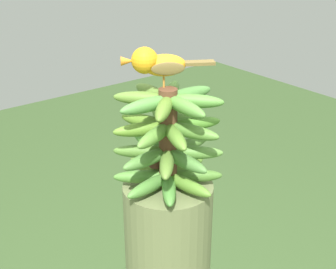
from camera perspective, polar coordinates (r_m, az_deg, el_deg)
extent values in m
cylinder|color=brown|center=(1.19, 0.00, -0.58)|extent=(0.05, 0.05, 0.27)
ellipsoid|color=#557D29|center=(1.27, -2.07, -4.09)|extent=(0.06, 0.16, 0.03)
ellipsoid|color=#518A36|center=(1.24, -2.93, -5.07)|extent=(0.15, 0.12, 0.03)
ellipsoid|color=#4D8436|center=(1.20, -2.06, -6.10)|extent=(0.16, 0.06, 0.03)
ellipsoid|color=#4B8836|center=(1.18, 0.11, -6.52)|extent=(0.12, 0.15, 0.03)
ellipsoid|color=#5A882E|center=(1.20, 2.21, -6.03)|extent=(0.06, 0.16, 0.03)
ellipsoid|color=#4C7B2E|center=(1.24, 2.92, -4.98)|extent=(0.15, 0.12, 0.03)
ellipsoid|color=#5B8C2E|center=(1.28, 1.93, -4.02)|extent=(0.16, 0.06, 0.03)
ellipsoid|color=#4E8029|center=(1.29, -0.10, -3.67)|extent=(0.12, 0.15, 0.03)
ellipsoid|color=olive|center=(1.15, -0.14, -3.45)|extent=(0.13, 0.14, 0.03)
ellipsoid|color=#4D7E38|center=(1.16, 2.03, -3.08)|extent=(0.05, 0.16, 0.03)
ellipsoid|color=#598B39|center=(1.20, 2.91, -2.16)|extent=(0.14, 0.13, 0.03)
ellipsoid|color=#558536|center=(1.24, 2.08, -1.26)|extent=(0.16, 0.05, 0.03)
ellipsoid|color=#517D2D|center=(1.26, 0.13, -0.88)|extent=(0.13, 0.14, 0.03)
ellipsoid|color=#4A8731|center=(1.24, -1.89, -1.19)|extent=(0.05, 0.16, 0.03)
ellipsoid|color=#527D30|center=(1.21, -2.89, -2.04)|extent=(0.14, 0.13, 0.03)
ellipsoid|color=#508138|center=(1.17, -2.21, -3.00)|extent=(0.16, 0.05, 0.03)
ellipsoid|color=#56872F|center=(1.23, -0.75, 2.02)|extent=(0.09, 0.16, 0.03)
ellipsoid|color=olive|center=(1.20, -2.46, 1.52)|extent=(0.09, 0.16, 0.03)
ellipsoid|color=olive|center=(1.16, -2.81, 0.66)|extent=(0.16, 0.09, 0.03)
ellipsoid|color=#5C8C37|center=(1.13, -1.46, -0.06)|extent=(0.16, 0.09, 0.03)
ellipsoid|color=olive|center=(1.12, 0.82, -0.17)|extent=(0.09, 0.16, 0.03)
ellipsoid|color=#548333|center=(1.15, 2.57, 0.41)|extent=(0.09, 0.16, 0.03)
ellipsoid|color=#508B2C|center=(1.19, 2.74, 1.28)|extent=(0.16, 0.09, 0.03)
ellipsoid|color=#53822D|center=(1.22, 1.35, 1.93)|extent=(0.16, 0.09, 0.03)
ellipsoid|color=#508935|center=(1.14, 2.84, 4.05)|extent=(0.13, 0.14, 0.03)
ellipsoid|color=#4D873B|center=(1.18, 2.24, 4.76)|extent=(0.16, 0.04, 0.03)
ellipsoid|color=#578634|center=(1.20, 0.42, 5.13)|extent=(0.14, 0.13, 0.03)
ellipsoid|color=#5B8132|center=(1.19, -1.63, 4.96)|extent=(0.04, 0.16, 0.03)
ellipsoid|color=#5A822F|center=(1.16, -2.81, 4.35)|extent=(0.13, 0.14, 0.03)
ellipsoid|color=#4F873C|center=(1.12, -2.37, 3.61)|extent=(0.16, 0.04, 0.03)
ellipsoid|color=#587D2B|center=(1.10, -0.45, 3.20)|extent=(0.14, 0.13, 0.03)
ellipsoid|color=#508435|center=(1.11, 1.76, 3.39)|extent=(0.04, 0.16, 0.03)
cone|color=#4C2D1E|center=(1.22, -1.45, -2.55)|extent=(0.04, 0.04, 0.06)
cylinder|color=#C68933|center=(1.18, -0.52, 6.72)|extent=(0.00, 0.01, 0.02)
cylinder|color=#C68933|center=(1.15, -0.34, 6.27)|extent=(0.00, 0.00, 0.02)
ellipsoid|color=orange|center=(1.15, -0.44, 8.31)|extent=(0.12, 0.10, 0.05)
ellipsoid|color=brown|center=(1.18, -0.33, 8.65)|extent=(0.07, 0.05, 0.03)
ellipsoid|color=brown|center=(1.13, -0.01, 7.98)|extent=(0.07, 0.05, 0.03)
cube|color=brown|center=(1.17, 3.80, 8.57)|extent=(0.08, 0.06, 0.01)
sphere|color=orange|center=(1.14, -2.82, 8.87)|extent=(0.06, 0.06, 0.06)
sphere|color=black|center=(1.12, -3.13, 8.77)|extent=(0.01, 0.01, 0.01)
cone|color=orange|center=(1.14, -4.87, 8.78)|extent=(0.04, 0.04, 0.02)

